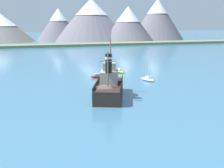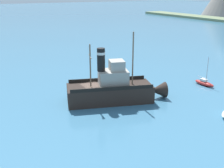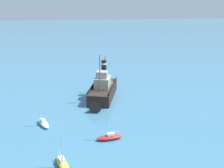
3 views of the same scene
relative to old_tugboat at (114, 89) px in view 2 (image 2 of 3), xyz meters
The scene contains 3 objects.
ground_plane 3.71m from the old_tugboat, 122.64° to the right, with size 600.00×600.00×0.00m, color teal.
old_tugboat is the anchor object (origin of this frame).
sailboat_red 16.81m from the old_tugboat, 83.87° to the left, with size 3.83×1.21×4.90m.
Camera 2 is at (34.04, -16.76, 15.35)m, focal length 45.00 mm.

